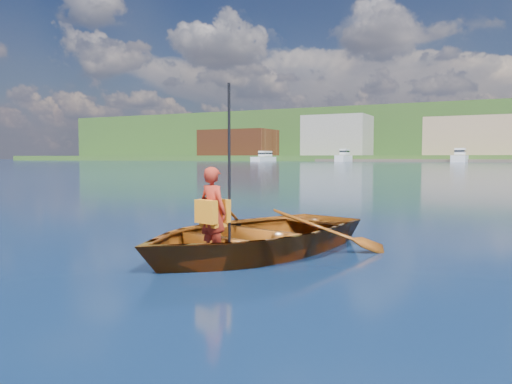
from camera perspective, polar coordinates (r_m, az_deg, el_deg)
ground at (r=7.69m, az=3.96°, el=-6.47°), size 600.00×600.00×0.00m
rowboat at (r=7.28m, az=-0.48°, el=-4.91°), size 3.90×4.69×0.84m
child_paddler at (r=6.49m, az=-4.91°, el=-2.23°), size 0.49×0.41×2.24m
shoreline at (r=243.79m, az=25.76°, el=5.70°), size 400.00×140.00×22.00m
waterfront_buildings at (r=172.44m, az=22.90°, el=5.80°), size 202.00×16.00×14.00m
marina_yachts at (r=150.33m, az=26.98°, el=3.56°), size 147.59×13.39×4.37m
hillside_trees at (r=247.74m, az=26.66°, el=7.52°), size 255.55×82.01×24.80m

